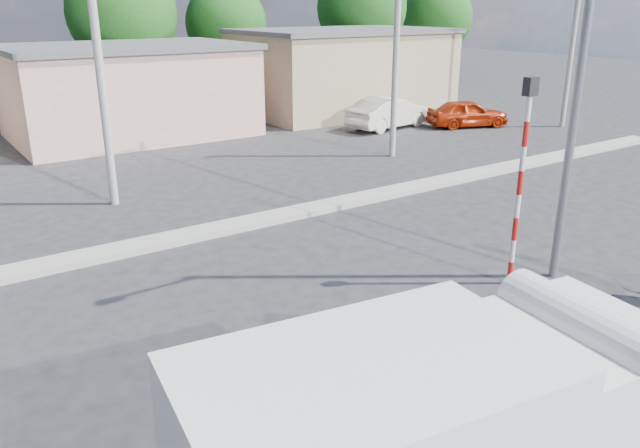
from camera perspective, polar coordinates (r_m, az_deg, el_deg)
ground_plane at (r=11.05m, az=12.34°, el=-12.00°), size 120.00×120.00×0.00m
median at (r=16.88m, az=-7.68°, el=-0.11°), size 40.00×0.80×0.16m
truck at (r=7.22m, az=12.80°, el=-17.53°), size 6.34×3.07×2.52m
car_cream at (r=30.62m, az=6.33°, el=10.08°), size 4.73×2.19×1.50m
car_red at (r=31.63m, az=13.34°, el=9.82°), size 4.20×2.90×1.33m
traffic_pole at (r=13.27m, az=17.98°, el=5.05°), size 0.28×0.18×4.36m
streetlight at (r=13.52m, az=22.62°, el=14.99°), size 2.34×0.22×9.00m
building_row at (r=29.62m, az=-18.78°, el=11.58°), size 37.80×7.30×4.44m
tree_row at (r=37.70m, az=-12.65°, el=17.93°), size 51.24×7.43×8.42m
utility_poles at (r=21.04m, az=-5.28°, el=14.99°), size 35.40×0.24×8.00m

